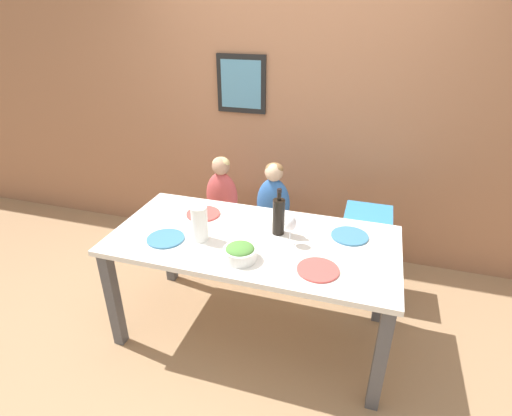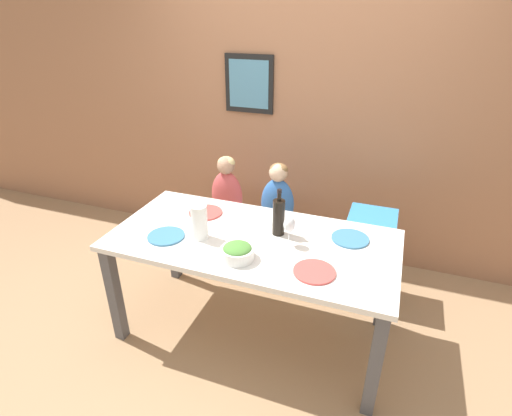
{
  "view_description": "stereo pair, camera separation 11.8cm",
  "coord_description": "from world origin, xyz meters",
  "views": [
    {
      "loc": [
        0.65,
        -2.04,
        2.06
      ],
      "look_at": [
        0.0,
        0.06,
        0.94
      ],
      "focal_mm": 28.0,
      "sensor_mm": 36.0,
      "label": 1
    },
    {
      "loc": [
        0.76,
        -2.0,
        2.06
      ],
      "look_at": [
        0.0,
        0.06,
        0.94
      ],
      "focal_mm": 28.0,
      "sensor_mm": 36.0,
      "label": 2
    }
  ],
  "objects": [
    {
      "name": "wine_bottle",
      "position": [
        0.14,
        0.11,
        0.89
      ],
      "size": [
        0.08,
        0.08,
        0.31
      ],
      "color": "black",
      "rests_on": "dining_table"
    },
    {
      "name": "person_child_center",
      "position": [
        -0.05,
        0.69,
        0.73
      ],
      "size": [
        0.27,
        0.15,
        0.55
      ],
      "color": "#3366B2",
      "rests_on": "chair_far_center"
    },
    {
      "name": "salad_bowl_large",
      "position": [
        -0.0,
        -0.24,
        0.81
      ],
      "size": [
        0.19,
        0.19,
        0.09
      ],
      "color": "white",
      "rests_on": "dining_table"
    },
    {
      "name": "paper_towel_roll",
      "position": [
        -0.31,
        -0.11,
        0.87
      ],
      "size": [
        0.1,
        0.1,
        0.22
      ],
      "color": "white",
      "rests_on": "dining_table"
    },
    {
      "name": "dinner_plate_back_right",
      "position": [
        0.58,
        0.19,
        0.77
      ],
      "size": [
        0.23,
        0.23,
        0.01
      ],
      "color": "teal",
      "rests_on": "dining_table"
    },
    {
      "name": "dinner_plate_back_left",
      "position": [
        -0.43,
        0.2,
        0.77
      ],
      "size": [
        0.23,
        0.23,
        0.01
      ],
      "color": "#D14C47",
      "rests_on": "dining_table"
    },
    {
      "name": "person_child_left",
      "position": [
        -0.48,
        0.69,
        0.73
      ],
      "size": [
        0.27,
        0.15,
        0.55
      ],
      "color": "#C64C4C",
      "rests_on": "chair_far_left"
    },
    {
      "name": "ground_plane",
      "position": [
        0.0,
        0.0,
        0.0
      ],
      "size": [
        14.0,
        14.0,
        0.0
      ],
      "primitive_type": "plane",
      "color": "#9E7A56"
    },
    {
      "name": "dining_table",
      "position": [
        0.0,
        0.0,
        0.66
      ],
      "size": [
        1.79,
        0.86,
        0.76
      ],
      "color": "white",
      "rests_on": "ground_plane"
    },
    {
      "name": "chair_far_left",
      "position": [
        -0.48,
        0.69,
        0.38
      ],
      "size": [
        0.4,
        0.4,
        0.46
      ],
      "color": "silver",
      "rests_on": "ground_plane"
    },
    {
      "name": "dinner_plate_front_right",
      "position": [
        0.45,
        -0.22,
        0.77
      ],
      "size": [
        0.23,
        0.23,
        0.01
      ],
      "color": "#D14C47",
      "rests_on": "dining_table"
    },
    {
      "name": "dinner_plate_front_left",
      "position": [
        -0.51,
        -0.18,
        0.77
      ],
      "size": [
        0.23,
        0.23,
        0.01
      ],
      "color": "teal",
      "rests_on": "dining_table"
    },
    {
      "name": "chair_far_center",
      "position": [
        -0.05,
        0.69,
        0.38
      ],
      "size": [
        0.4,
        0.4,
        0.46
      ],
      "color": "silver",
      "rests_on": "ground_plane"
    },
    {
      "name": "chair_right_highchair",
      "position": [
        0.68,
        0.69,
        0.55
      ],
      "size": [
        0.34,
        0.34,
        0.7
      ],
      "color": "silver",
      "rests_on": "ground_plane"
    },
    {
      "name": "wine_glass_near",
      "position": [
        0.23,
        0.01,
        0.9
      ],
      "size": [
        0.07,
        0.07,
        0.19
      ],
      "color": "white",
      "rests_on": "dining_table"
    },
    {
      "name": "wall_back",
      "position": [
        -0.0,
        1.23,
        1.35
      ],
      "size": [
        10.0,
        0.09,
        2.7
      ],
      "color": "#9E6B4C",
      "rests_on": "ground_plane"
    }
  ]
}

